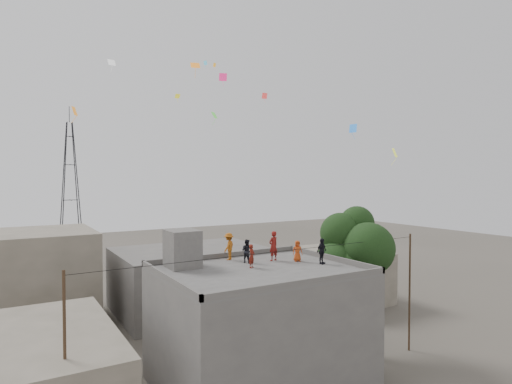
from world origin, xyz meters
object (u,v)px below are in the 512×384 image
(stair_head_box, at_px, (182,249))
(tree, at_px, (355,255))
(person_red_adult, at_px, (273,246))
(person_dark_adult, at_px, (322,251))
(transmission_tower, at_px, (70,192))

(stair_head_box, bearing_deg, tree, -10.74)
(person_red_adult, relative_size, person_dark_adult, 1.20)
(tree, distance_m, person_dark_adult, 3.83)
(stair_head_box, distance_m, transmission_tower, 37.46)
(transmission_tower, bearing_deg, person_dark_adult, -79.14)
(stair_head_box, bearing_deg, person_dark_adult, -24.22)
(person_dark_adult, bearing_deg, person_red_adult, 112.23)
(person_red_adult, bearing_deg, tree, 156.67)
(transmission_tower, distance_m, person_red_adult, 38.89)
(stair_head_box, distance_m, person_dark_adult, 7.66)
(stair_head_box, bearing_deg, transmission_tower, 91.23)
(stair_head_box, relative_size, person_dark_adult, 1.40)
(tree, bearing_deg, stair_head_box, 169.26)
(stair_head_box, height_order, person_red_adult, stair_head_box)
(person_red_adult, bearing_deg, transmission_tower, -93.61)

